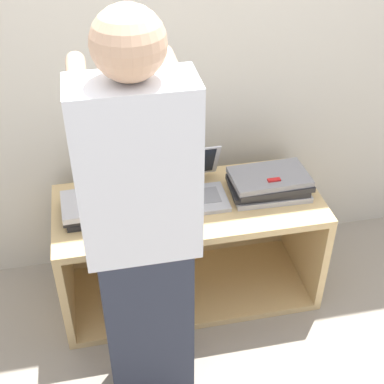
{
  "coord_description": "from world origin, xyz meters",
  "views": [
    {
      "loc": [
        -0.38,
        -1.69,
        2.12
      ],
      "look_at": [
        0.0,
        0.19,
        0.71
      ],
      "focal_mm": 50.0,
      "sensor_mm": 36.0,
      "label": 1
    }
  ],
  "objects_px": {
    "laptop_open": "(186,188)",
    "laptop_stack_right": "(269,184)",
    "person": "(142,238)",
    "laptop_stack_left": "(104,206)"
  },
  "relations": [
    {
      "from": "laptop_open",
      "to": "laptop_stack_right",
      "type": "xyz_separation_m",
      "value": [
        0.39,
        -0.06,
        0.01
      ]
    },
    {
      "from": "laptop_stack_right",
      "to": "person",
      "type": "xyz_separation_m",
      "value": [
        -0.66,
        -0.51,
        0.21
      ]
    },
    {
      "from": "laptop_stack_left",
      "to": "laptop_stack_right",
      "type": "height_order",
      "value": "laptop_stack_right"
    },
    {
      "from": "laptop_stack_right",
      "to": "laptop_open",
      "type": "bearing_deg",
      "value": 171.77
    },
    {
      "from": "laptop_stack_right",
      "to": "laptop_stack_left",
      "type": "bearing_deg",
      "value": 179.73
    },
    {
      "from": "laptop_open",
      "to": "laptop_stack_left",
      "type": "relative_size",
      "value": 0.95
    },
    {
      "from": "laptop_open",
      "to": "person",
      "type": "height_order",
      "value": "person"
    },
    {
      "from": "laptop_stack_left",
      "to": "person",
      "type": "distance_m",
      "value": 0.57
    },
    {
      "from": "laptop_open",
      "to": "laptop_stack_right",
      "type": "bearing_deg",
      "value": -8.23
    },
    {
      "from": "laptop_stack_left",
      "to": "laptop_open",
      "type": "bearing_deg",
      "value": 7.68
    }
  ]
}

